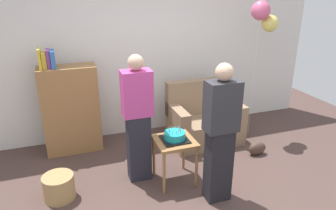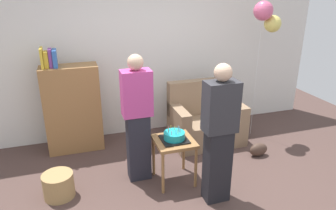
% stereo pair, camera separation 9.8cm
% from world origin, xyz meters
% --- Properties ---
extents(ground_plane, '(8.00, 8.00, 0.00)m').
position_xyz_m(ground_plane, '(0.00, 0.00, 0.00)').
color(ground_plane, '#4C3833').
extents(wall_back, '(6.00, 0.10, 2.70)m').
position_xyz_m(wall_back, '(0.00, 2.05, 1.35)').
color(wall_back, silver).
rests_on(wall_back, ground_plane).
extents(couch, '(1.10, 0.70, 0.96)m').
position_xyz_m(couch, '(0.74, 1.31, 0.34)').
color(couch, '#8C7054').
rests_on(couch, ground_plane).
extents(bookshelf, '(0.80, 0.36, 1.57)m').
position_xyz_m(bookshelf, '(-1.25, 1.67, 0.67)').
color(bookshelf, olive).
rests_on(bookshelf, ground_plane).
extents(side_table, '(0.48, 0.48, 0.58)m').
position_xyz_m(side_table, '(-0.09, 0.40, 0.49)').
color(side_table, olive).
rests_on(side_table, ground_plane).
extents(birthday_cake, '(0.32, 0.32, 0.17)m').
position_xyz_m(birthday_cake, '(-0.09, 0.40, 0.63)').
color(birthday_cake, black).
rests_on(birthday_cake, side_table).
extents(person_blowing_candles, '(0.36, 0.22, 1.63)m').
position_xyz_m(person_blowing_candles, '(-0.50, 0.62, 0.83)').
color(person_blowing_candles, '#23232D').
rests_on(person_blowing_candles, ground_plane).
extents(person_holding_cake, '(0.36, 0.22, 1.63)m').
position_xyz_m(person_holding_cake, '(0.26, -0.09, 0.83)').
color(person_holding_cake, black).
rests_on(person_holding_cake, ground_plane).
extents(wicker_basket, '(0.36, 0.36, 0.30)m').
position_xyz_m(wicker_basket, '(-1.50, 0.51, 0.15)').
color(wicker_basket, '#A88451').
rests_on(wicker_basket, ground_plane).
extents(handbag, '(0.28, 0.14, 0.20)m').
position_xyz_m(handbag, '(1.29, 0.61, 0.10)').
color(handbag, '#473328').
rests_on(handbag, ground_plane).
extents(balloon_bunch, '(0.46, 0.28, 2.15)m').
position_xyz_m(balloon_bunch, '(1.61, 1.21, 1.93)').
color(balloon_bunch, silver).
rests_on(balloon_bunch, ground_plane).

